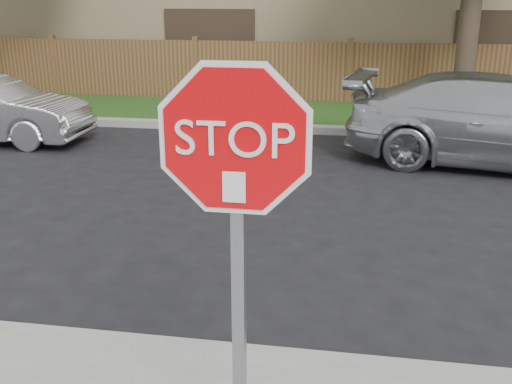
# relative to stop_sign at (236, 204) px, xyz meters

# --- Properties ---
(ground) EXTENTS (90.00, 90.00, 0.00)m
(ground) POSITION_rel_stop_sign_xyz_m (0.36, 1.48, -1.83)
(ground) COLOR black
(ground) RESTS_ON ground
(far_curb) EXTENTS (70.00, 0.30, 0.15)m
(far_curb) POSITION_rel_stop_sign_xyz_m (0.36, 9.63, -1.75)
(far_curb) COLOR gray
(far_curb) RESTS_ON ground
(grass_strip) EXTENTS (70.00, 3.00, 0.12)m
(grass_strip) POSITION_rel_stop_sign_xyz_m (0.36, 11.28, -1.77)
(grass_strip) COLOR #1E4714
(grass_strip) RESTS_ON ground
(fence) EXTENTS (70.00, 0.12, 1.60)m
(fence) POSITION_rel_stop_sign_xyz_m (0.36, 12.88, -1.03)
(fence) COLOR #55351E
(fence) RESTS_ON ground
(stop_sign) EXTENTS (1.01, 0.13, 2.55)m
(stop_sign) POSITION_rel_stop_sign_xyz_m (0.00, 0.00, 0.00)
(stop_sign) COLOR gray
(stop_sign) RESTS_ON sidewalk_near
(sedan_right) EXTENTS (5.48, 2.96, 1.51)m
(sedan_right) POSITION_rel_stop_sign_xyz_m (3.01, 7.69, -1.07)
(sedan_right) COLOR #A5A9AC
(sedan_right) RESTS_ON ground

